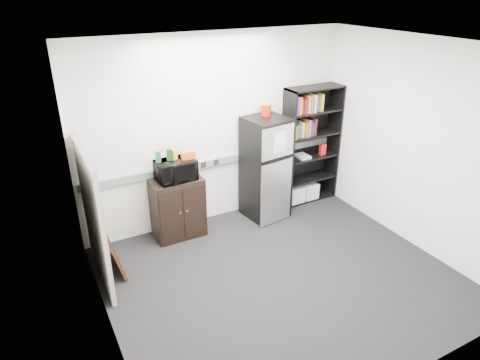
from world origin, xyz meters
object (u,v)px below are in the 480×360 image
Objects in this scene: bookshelf at (310,143)px; cabinet at (178,208)px; microwave at (176,170)px; refrigerator at (266,169)px; cubicle_partition at (93,217)px.

bookshelf is 2.31m from cabinet.
microwave is 1.39m from refrigerator.
bookshelf is at bearing 1.68° from cabinet.
bookshelf reaches higher than cabinet.
cabinet is 1.41m from refrigerator.
refrigerator is at bearing -170.58° from bookshelf.
cubicle_partition reaches higher than cabinet.
refrigerator is at bearing -6.92° from microwave.
refrigerator is (1.36, -0.06, -0.23)m from microwave.
microwave is 0.33× the size of refrigerator.
cubicle_partition reaches higher than refrigerator.
cabinet is at bearing 85.77° from microwave.
cubicle_partition is (-3.41, -0.49, -0.16)m from bookshelf.
microwave is at bearing -177.92° from bookshelf.
cabinet is 0.56× the size of refrigerator.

